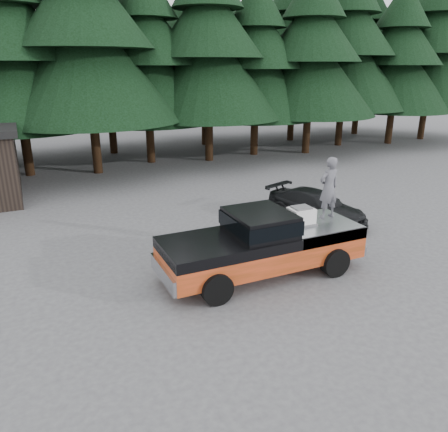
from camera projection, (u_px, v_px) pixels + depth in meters
name	position (u px, v px, depth m)	size (l,w,h in m)	color
ground	(221.00, 276.00, 12.55)	(120.00, 120.00, 0.00)	#49494B
pickup_truck	(262.00, 253.00, 12.47)	(6.00, 2.04, 1.33)	#E54A23
truck_cab	(260.00, 222.00, 12.12)	(1.66, 1.90, 0.59)	black
air_compressor	(301.00, 217.00, 12.71)	(0.69, 0.57, 0.47)	white
man_on_bed	(329.00, 188.00, 13.07)	(0.68, 0.45, 1.87)	#595860
parked_car	(316.00, 207.00, 16.75)	(1.67, 4.10, 1.19)	black
treeline	(103.00, 28.00, 24.91)	(60.15, 16.05, 17.50)	black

